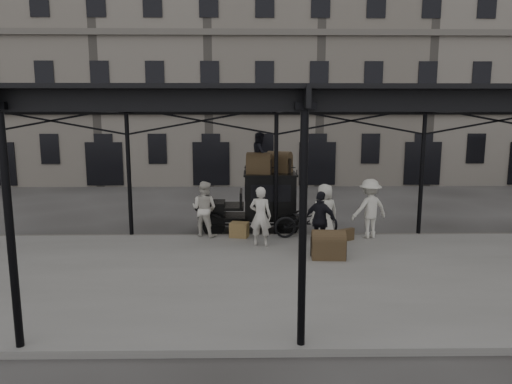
# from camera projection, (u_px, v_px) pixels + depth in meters

# --- Properties ---
(ground) EXTENTS (120.00, 120.00, 0.00)m
(ground) POSITION_uv_depth(u_px,v_px,m) (279.00, 255.00, 13.92)
(ground) COLOR #383533
(ground) RESTS_ON ground
(platform) EXTENTS (28.00, 8.00, 0.15)m
(platform) POSITION_uv_depth(u_px,v_px,m) (284.00, 275.00, 11.94)
(platform) COLOR slate
(platform) RESTS_ON ground
(canopy) EXTENTS (22.50, 9.00, 4.74)m
(canopy) POSITION_uv_depth(u_px,v_px,m) (285.00, 100.00, 11.48)
(canopy) COLOR black
(canopy) RESTS_ON ground
(building_frontage) EXTENTS (64.00, 8.00, 14.00)m
(building_frontage) POSITION_uv_depth(u_px,v_px,m) (263.00, 74.00, 30.55)
(building_frontage) COLOR slate
(building_frontage) RESTS_ON ground
(taxi) EXTENTS (3.65, 1.55, 2.18)m
(taxi) POSITION_uv_depth(u_px,v_px,m) (261.00, 199.00, 16.64)
(taxi) COLOR black
(taxi) RESTS_ON ground
(porter_left) EXTENTS (0.77, 0.59, 1.89)m
(porter_left) POSITION_uv_depth(u_px,v_px,m) (260.00, 216.00, 14.30)
(porter_left) COLOR beige
(porter_left) RESTS_ON platform
(porter_midleft) EXTENTS (1.12, 1.02, 1.89)m
(porter_midleft) POSITION_uv_depth(u_px,v_px,m) (204.00, 209.00, 15.49)
(porter_midleft) COLOR silver
(porter_midleft) RESTS_ON platform
(porter_centre) EXTENTS (1.04, 0.81, 1.88)m
(porter_centre) POSITION_uv_depth(u_px,v_px,m) (325.00, 212.00, 14.92)
(porter_centre) COLOR beige
(porter_centre) RESTS_ON platform
(porter_official) EXTENTS (1.13, 0.95, 1.82)m
(porter_official) POSITION_uv_depth(u_px,v_px,m) (321.00, 221.00, 13.83)
(porter_official) COLOR black
(porter_official) RESTS_ON platform
(porter_right) EXTENTS (1.46, 1.13, 2.00)m
(porter_right) POSITION_uv_depth(u_px,v_px,m) (370.00, 209.00, 15.25)
(porter_right) COLOR beige
(porter_right) RESTS_ON platform
(bicycle) EXTENTS (2.20, 0.91, 1.13)m
(bicycle) POSITION_uv_depth(u_px,v_px,m) (306.00, 221.00, 15.34)
(bicycle) COLOR black
(bicycle) RESTS_ON platform
(porter_roof) EXTENTS (0.68, 0.80, 1.46)m
(porter_roof) POSITION_uv_depth(u_px,v_px,m) (260.00, 153.00, 16.27)
(porter_roof) COLOR black
(porter_roof) RESTS_ON taxi
(steamer_trunk_roof_near) EXTENTS (0.94, 0.66, 0.63)m
(steamer_trunk_roof_near) POSITION_uv_depth(u_px,v_px,m) (259.00, 165.00, 16.18)
(steamer_trunk_roof_near) COLOR #4C3D23
(steamer_trunk_roof_near) RESTS_ON taxi
(steamer_trunk_roof_far) EXTENTS (1.01, 0.86, 0.64)m
(steamer_trunk_roof_far) POSITION_uv_depth(u_px,v_px,m) (279.00, 163.00, 16.64)
(steamer_trunk_roof_far) COLOR #4C3D23
(steamer_trunk_roof_far) RESTS_ON taxi
(steamer_trunk_platform) EXTENTS (0.98, 0.64, 0.70)m
(steamer_trunk_platform) POSITION_uv_depth(u_px,v_px,m) (328.00, 246.00, 13.09)
(steamer_trunk_platform) COLOR #4C3D23
(steamer_trunk_platform) RESTS_ON platform
(wicker_hamper) EXTENTS (0.69, 0.58, 0.50)m
(wicker_hamper) POSITION_uv_depth(u_px,v_px,m) (239.00, 230.00, 15.44)
(wicker_hamper) COLOR olive
(wicker_hamper) RESTS_ON platform
(suitcase_upright) EXTENTS (0.21, 0.61, 0.45)m
(suitcase_upright) POSITION_uv_depth(u_px,v_px,m) (331.00, 247.00, 13.50)
(suitcase_upright) COLOR #4C3D23
(suitcase_upright) RESTS_ON platform
(suitcase_flat) EXTENTS (0.59, 0.45, 0.40)m
(suitcase_flat) POSITION_uv_depth(u_px,v_px,m) (346.00, 235.00, 14.98)
(suitcase_flat) COLOR #4C3D23
(suitcase_flat) RESTS_ON platform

